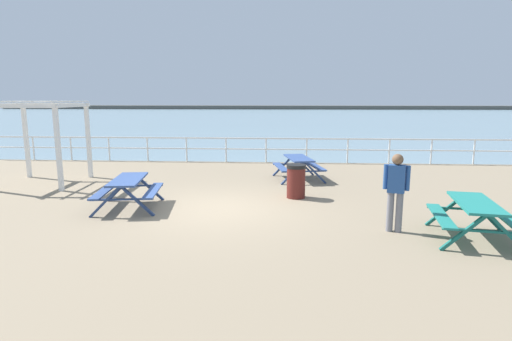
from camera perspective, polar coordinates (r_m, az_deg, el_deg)
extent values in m
cube|color=gray|center=(10.66, -5.17, -5.74)|extent=(30.00, 24.00, 0.20)
cube|color=gray|center=(62.97, 2.34, 7.48)|extent=(142.00, 90.00, 0.01)
cube|color=#4C4C47|center=(105.93, 2.96, 8.51)|extent=(142.00, 6.00, 1.80)
cube|color=white|center=(18.04, -1.40, 4.49)|extent=(23.00, 0.06, 0.06)
cube|color=white|center=(18.09, -1.40, 3.00)|extent=(23.00, 0.05, 0.05)
cylinder|color=white|center=(21.31, -28.48, 2.71)|extent=(0.07, 0.07, 1.05)
cylinder|color=white|center=(20.42, -24.27, 2.77)|extent=(0.07, 0.07, 1.05)
cylinder|color=white|center=(19.65, -19.71, 2.82)|extent=(0.07, 0.07, 1.05)
cylinder|color=white|center=(19.02, -14.81, 2.85)|extent=(0.07, 0.07, 1.05)
cylinder|color=white|center=(18.53, -9.61, 2.86)|extent=(0.07, 0.07, 1.05)
cylinder|color=white|center=(18.20, -4.17, 2.85)|extent=(0.07, 0.07, 1.05)
cylinder|color=white|center=(18.04, 1.41, 2.81)|extent=(0.07, 0.07, 1.05)
cylinder|color=white|center=(18.05, 7.03, 2.75)|extent=(0.07, 0.07, 1.05)
cylinder|color=white|center=(18.24, 12.59, 2.65)|extent=(0.07, 0.07, 1.05)
cylinder|color=white|center=(18.59, 17.99, 2.54)|extent=(0.07, 0.07, 1.05)
cylinder|color=white|center=(19.11, 23.15, 2.41)|extent=(0.07, 0.07, 1.05)
cylinder|color=white|center=(19.76, 27.99, 2.27)|extent=(0.07, 0.07, 1.05)
cube|color=#334C84|center=(10.93, -17.34, -1.19)|extent=(0.95, 1.88, 0.05)
cube|color=#334C84|center=(11.15, -20.38, -2.73)|extent=(0.52, 1.82, 0.04)
cube|color=#334C84|center=(10.87, -14.07, -2.71)|extent=(0.52, 1.82, 0.04)
cube|color=navy|center=(11.84, -18.20, -2.26)|extent=(0.80, 0.19, 0.79)
cube|color=navy|center=(11.68, -14.62, -2.24)|extent=(0.80, 0.19, 0.79)
cube|color=navy|center=(11.75, -16.43, -2.03)|extent=(1.49, 0.28, 0.04)
cube|color=navy|center=(10.37, -20.20, -4.08)|extent=(0.80, 0.19, 0.79)
cube|color=navy|center=(10.19, -16.13, -4.09)|extent=(0.80, 0.19, 0.79)
cube|color=navy|center=(10.26, -18.19, -3.84)|extent=(1.49, 0.28, 0.04)
cube|color=#1E7A70|center=(9.20, 28.19, -4.00)|extent=(0.98, 1.89, 0.05)
cube|color=#1E7A70|center=(9.13, 24.27, -5.74)|extent=(0.55, 1.82, 0.04)
cube|color=#1E7A70|center=(9.46, 31.68, -5.84)|extent=(0.55, 1.82, 0.04)
cube|color=#165B54|center=(9.94, 24.77, -4.99)|extent=(0.79, 0.21, 0.79)
cube|color=#165B54|center=(10.12, 28.95, -5.06)|extent=(0.79, 0.21, 0.79)
cube|color=#165B54|center=(10.01, 26.90, -4.78)|extent=(1.49, 0.30, 0.04)
cube|color=#165B54|center=(8.47, 26.87, -7.65)|extent=(0.79, 0.21, 0.79)
cube|color=#165B54|center=(8.69, 31.71, -7.66)|extent=(0.79, 0.21, 0.79)
cube|color=#165B54|center=(8.56, 29.35, -7.38)|extent=(1.49, 0.30, 0.04)
cube|color=#334C84|center=(14.23, 5.93, 1.73)|extent=(1.04, 1.90, 0.05)
cube|color=#334C84|center=(14.14, 3.46, 0.48)|extent=(0.61, 1.82, 0.04)
cube|color=#334C84|center=(14.43, 8.30, 0.59)|extent=(0.61, 1.82, 0.04)
cube|color=navy|center=(14.95, 3.81, 0.71)|extent=(0.79, 0.24, 0.79)
cube|color=navy|center=(15.12, 6.59, 0.77)|extent=(0.79, 0.24, 0.79)
cube|color=navy|center=(15.03, 5.21, 0.91)|extent=(1.48, 0.36, 0.04)
cube|color=navy|center=(13.45, 5.12, -0.36)|extent=(0.79, 0.24, 0.79)
cube|color=navy|center=(13.64, 8.20, -0.28)|extent=(0.79, 0.24, 0.79)
cube|color=navy|center=(13.53, 6.67, -0.13)|extent=(1.48, 0.36, 0.04)
cylinder|color=slate|center=(9.16, 18.10, -5.45)|extent=(0.14, 0.14, 0.85)
cylinder|color=slate|center=(9.15, 19.23, -5.53)|extent=(0.14, 0.14, 0.85)
cube|color=#264C8C|center=(9.00, 18.92, -1.09)|extent=(0.39, 0.32, 0.58)
cylinder|color=#264C8C|center=(9.01, 17.54, -0.81)|extent=(0.09, 0.09, 0.52)
cylinder|color=#264C8C|center=(8.98, 20.33, -1.01)|extent=(0.09, 0.09, 0.52)
sphere|color=brown|center=(8.93, 19.07, 1.46)|extent=(0.23, 0.23, 0.23)
cube|color=white|center=(15.66, -22.22, 3.64)|extent=(0.12, 0.12, 2.50)
cube|color=white|center=(13.67, -25.73, 2.56)|extent=(0.12, 0.12, 2.50)
cube|color=white|center=(16.63, -29.24, 3.44)|extent=(0.12, 0.12, 2.50)
cube|color=white|center=(14.58, -24.22, 8.25)|extent=(0.26, 2.44, 0.12)
cube|color=white|center=(15.62, -31.64, 7.71)|extent=(0.26, 2.44, 0.12)
cube|color=white|center=(16.04, -26.19, 8.19)|extent=(2.44, 0.26, 0.12)
cube|color=white|center=(14.11, -30.19, 7.75)|extent=(2.44, 0.26, 0.12)
cube|color=white|center=(15.62, -31.68, 8.15)|extent=(0.23, 2.56, 0.04)
cube|color=white|center=(15.33, -29.92, 8.30)|extent=(0.23, 2.56, 0.04)
cube|color=white|center=(15.07, -28.10, 8.44)|extent=(0.23, 2.56, 0.04)
cube|color=white|center=(14.81, -26.21, 8.59)|extent=(0.23, 2.56, 0.04)
cube|color=white|center=(14.58, -24.26, 8.72)|extent=(0.23, 2.56, 0.04)
cylinder|color=#591E19|center=(11.65, 5.57, -1.73)|extent=(0.52, 0.52, 0.85)
cylinder|color=black|center=(11.57, 5.61, 0.57)|extent=(0.55, 0.55, 0.10)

